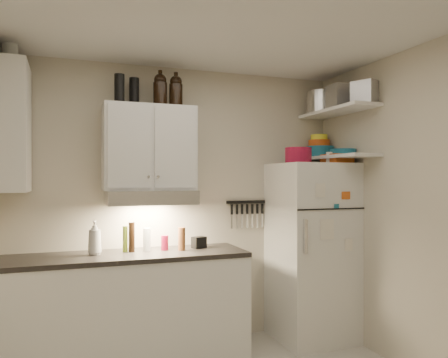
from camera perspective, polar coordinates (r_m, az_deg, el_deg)
name	(u,v)px	position (r m, az deg, el deg)	size (l,w,h in m)	color
ceiling	(235,10)	(2.92, 1.50, 21.25)	(3.20, 3.00, 0.02)	silver
back_wall	(177,205)	(4.18, -6.10, -3.43)	(3.20, 0.02, 2.60)	beige
right_wall	(435,212)	(3.65, 25.84, -3.93)	(0.02, 3.00, 2.60)	beige
base_cabinet	(122,311)	(3.92, -13.12, -16.43)	(2.10, 0.60, 0.88)	white
countertop	(122,256)	(3.82, -13.12, -9.80)	(2.10, 0.62, 0.04)	black
upper_cabinet	(149,148)	(3.94, -9.74, 4.00)	(0.80, 0.33, 0.75)	white
side_cabinet	(6,127)	(3.78, -26.63, 6.07)	(0.33, 0.55, 1.00)	white
range_hood	(151,197)	(3.87, -9.57, -2.37)	(0.76, 0.46, 0.12)	silver
fridge	(311,251)	(4.38, 11.35, -9.19)	(0.70, 0.68, 1.70)	silver
shelf_hi	(337,111)	(4.37, 14.55, 8.56)	(0.30, 0.95, 0.03)	white
shelf_lo	(337,157)	(4.33, 14.55, 2.78)	(0.30, 0.95, 0.03)	white
knife_strip	(246,202)	(4.37, 2.94, -3.02)	(0.42, 0.02, 0.03)	black
dutch_oven	(298,155)	(4.14, 9.67, 3.07)	(0.25, 0.25, 0.14)	maroon
book_stack	(337,159)	(4.33, 14.53, 2.57)	(0.21, 0.26, 0.09)	#D05B1A
spice_jar	(329,158)	(4.27, 13.61, 2.72)	(0.06, 0.06, 0.11)	silver
stock_pot	(322,102)	(4.55, 12.66, 9.75)	(0.30, 0.30, 0.21)	silver
tin_a	(341,97)	(4.34, 15.05, 10.30)	(0.22, 0.20, 0.22)	#AAAAAD
tin_b	(366,93)	(4.16, 18.04, 10.62)	(0.20, 0.20, 0.20)	#AAAAAD
bowl_teal	(320,152)	(4.59, 12.45, 3.50)	(0.28, 0.28, 0.11)	#165F7C
bowl_orange	(319,143)	(4.63, 12.31, 4.57)	(0.22, 0.22, 0.07)	#D24D13
bowl_yellow	(319,137)	(4.64, 12.31, 5.32)	(0.17, 0.17, 0.06)	yellow
plates	(343,152)	(4.34, 15.28, 3.38)	(0.25, 0.25, 0.06)	#165F7C
growler_a	(160,89)	(3.98, -8.34, 11.52)	(0.12, 0.12, 0.29)	black
growler_b	(176,91)	(4.02, -6.30, 11.38)	(0.12, 0.12, 0.29)	black
thermos_a	(134,92)	(4.05, -11.65, 11.05)	(0.09, 0.09, 0.25)	black
thermos_b	(119,89)	(3.91, -13.50, 11.41)	(0.09, 0.09, 0.25)	black
side_jar	(10,53)	(3.90, -26.17, 14.51)	(0.12, 0.12, 0.16)	silver
soap_bottle	(95,236)	(3.80, -16.54, -7.09)	(0.12, 0.12, 0.32)	white
pepper_mill	(182,239)	(3.90, -5.55, -7.78)	(0.06, 0.06, 0.20)	brown
oil_bottle	(125,239)	(3.89, -12.79, -7.66)	(0.04, 0.04, 0.22)	#4E6118
vinegar_bottle	(132,237)	(3.87, -11.97, -7.44)	(0.05, 0.05, 0.26)	black
clear_bottle	(147,240)	(3.91, -10.04, -7.79)	(0.07, 0.07, 0.20)	silver
red_jar	(165,243)	(3.93, -7.76, -8.26)	(0.07, 0.07, 0.13)	maroon
caddy	(199,242)	(4.03, -3.30, -8.26)	(0.12, 0.09, 0.10)	black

